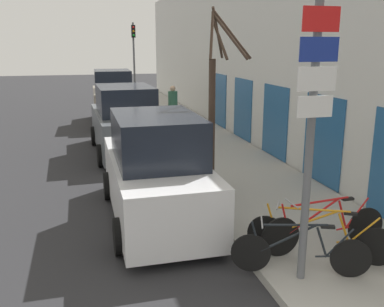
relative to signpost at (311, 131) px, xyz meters
name	(u,v)px	position (x,y,z in m)	size (l,w,h in m)	color
ground_plane	(130,154)	(-1.52, 8.68, -2.38)	(80.00, 80.00, 0.00)	#28282B
sidewalk_curb	(186,132)	(1.08, 11.48, -2.30)	(3.20, 32.00, 0.15)	#9E9B93
building_facade	(229,52)	(2.83, 11.42, 0.85)	(0.23, 32.00, 6.50)	silver
signpost	(311,131)	(0.00, 0.00, 0.00)	(0.56, 0.14, 3.99)	#595B60
bicycle_0	(300,252)	(0.02, 0.11, -1.87)	(1.94, 0.82, 0.83)	black
bicycle_1	(320,237)	(0.57, 0.48, -1.85)	(2.03, 1.24, 0.87)	black
bicycle_2	(324,228)	(0.80, 0.72, -1.83)	(2.28, 0.44, 0.92)	black
parked_car_0	(156,173)	(-1.62, 3.10, -1.38)	(1.97, 4.53, 2.21)	silver
parked_car_1	(125,123)	(-1.63, 8.87, -1.35)	(2.20, 4.81, 2.24)	#51565B
parked_car_2	(113,99)	(-1.56, 14.65, -1.28)	(2.03, 4.36, 2.42)	gray
pedestrian_near	(173,104)	(0.69, 12.15, -1.22)	(0.46, 0.39, 1.74)	#333338
street_tree	(214,105)	(-0.06, 4.17, -0.18)	(1.11, 1.69, 4.18)	#3D2D23
traffic_light	(134,54)	(-0.09, 18.26, 0.66)	(0.20, 0.30, 4.50)	#595B60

